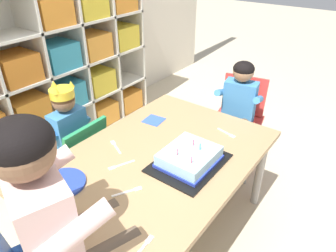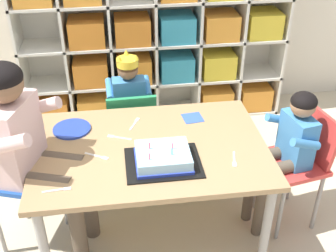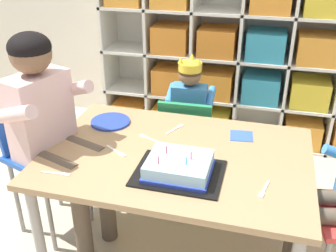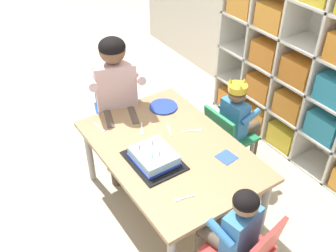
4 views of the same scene
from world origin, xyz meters
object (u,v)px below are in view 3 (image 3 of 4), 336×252
at_px(paper_plate_stack, 110,122).
at_px(fork_scattered_mid_table, 58,174).
at_px(adult_helper_seated, 50,119).
at_px(fork_near_child_seat, 264,190).
at_px(classroom_chair_blue, 187,131).
at_px(fork_by_napkin, 176,129).
at_px(fork_near_cake_tray, 117,152).
at_px(classroom_chair_adult_side, 41,152).
at_px(fork_beside_plate_stack, 149,138).
at_px(birthday_cake_on_tray, 179,168).
at_px(child_with_crown, 190,103).
at_px(activity_table, 176,163).

xyz_separation_m(paper_plate_stack, fork_scattered_mid_table, (-0.03, -0.52, -0.00)).
relative_size(adult_helper_seated, fork_near_child_seat, 8.62).
relative_size(classroom_chair_blue, fork_by_napkin, 4.63).
bearing_deg(fork_scattered_mid_table, fork_near_cake_tray, -131.86).
height_order(classroom_chair_adult_side, fork_beside_plate_stack, classroom_chair_adult_side).
relative_size(classroom_chair_adult_side, paper_plate_stack, 3.36).
height_order(adult_helper_seated, fork_beside_plate_stack, adult_helper_seated).
height_order(adult_helper_seated, fork_near_child_seat, adult_helper_seated).
bearing_deg(fork_near_cake_tray, classroom_chair_adult_side, 26.87).
height_order(birthday_cake_on_tray, fork_near_cake_tray, birthday_cake_on_tray).
distance_m(child_with_crown, classroom_chair_adult_side, 0.95).
bearing_deg(paper_plate_stack, activity_table, -27.51).
bearing_deg(activity_table, fork_scattered_mid_table, -147.13).
bearing_deg(classroom_chair_adult_side, fork_beside_plate_stack, -57.39).
relative_size(fork_by_napkin, fork_near_child_seat, 1.01).
height_order(activity_table, fork_beside_plate_stack, fork_beside_plate_stack).
relative_size(adult_helper_seated, fork_scattered_mid_table, 8.14).
bearing_deg(fork_near_cake_tray, child_with_crown, -75.32).
relative_size(classroom_chair_blue, fork_scattered_mid_table, 4.41).
distance_m(fork_near_child_seat, fork_beside_plate_stack, 0.65).
bearing_deg(classroom_chair_blue, fork_beside_plate_stack, 76.27).
distance_m(fork_near_cake_tray, fork_beside_plate_stack, 0.19).
distance_m(birthday_cake_on_tray, fork_near_cake_tray, 0.34).
distance_m(adult_helper_seated, fork_near_child_seat, 1.03).
bearing_deg(child_with_crown, birthday_cake_on_tray, 96.47).
relative_size(fork_scattered_mid_table, fork_near_cake_tray, 1.06).
xyz_separation_m(child_with_crown, fork_beside_plate_stack, (-0.09, -0.57, 0.04)).
bearing_deg(birthday_cake_on_tray, child_with_crown, 98.68).
distance_m(classroom_chair_adult_side, fork_by_napkin, 0.71).
height_order(paper_plate_stack, fork_near_child_seat, paper_plate_stack).
height_order(adult_helper_seated, birthday_cake_on_tray, adult_helper_seated).
bearing_deg(activity_table, fork_near_cake_tray, -168.46).
distance_m(child_with_crown, birthday_cake_on_tray, 0.84).
xyz_separation_m(classroom_chair_adult_side, fork_near_cake_tray, (0.43, -0.02, 0.09)).
distance_m(activity_table, fork_beside_plate_stack, 0.21).
distance_m(adult_helper_seated, fork_beside_plate_stack, 0.49).
height_order(fork_by_napkin, fork_near_cake_tray, same).
height_order(fork_near_child_seat, fork_beside_plate_stack, same).
bearing_deg(birthday_cake_on_tray, fork_scattered_mid_table, -164.88).
xyz_separation_m(activity_table, fork_near_child_seat, (0.41, -0.18, 0.05)).
xyz_separation_m(classroom_chair_adult_side, fork_beside_plate_stack, (0.54, 0.14, 0.09)).
height_order(fork_scattered_mid_table, fork_beside_plate_stack, same).
bearing_deg(fork_near_child_seat, adult_helper_seated, 96.95).
bearing_deg(birthday_cake_on_tray, classroom_chair_adult_side, 170.64).
bearing_deg(classroom_chair_adult_side, fork_scattered_mid_table, -117.70).
distance_m(paper_plate_stack, fork_scattered_mid_table, 0.52).
height_order(classroom_chair_adult_side, adult_helper_seated, adult_helper_seated).
height_order(child_with_crown, birthday_cake_on_tray, child_with_crown).
relative_size(classroom_chair_adult_side, fork_scattered_mid_table, 5.33).
relative_size(paper_plate_stack, fork_near_child_seat, 1.68).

